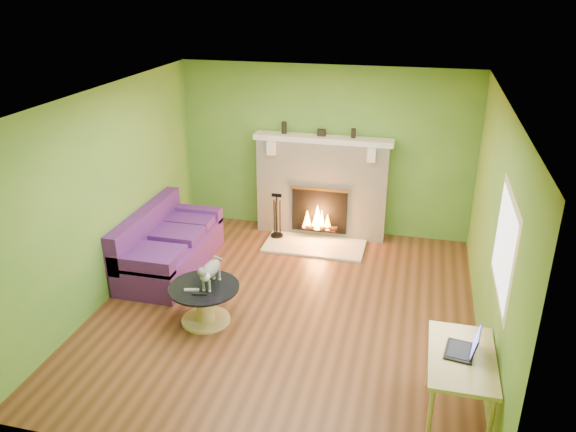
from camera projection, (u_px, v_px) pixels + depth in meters
name	position (u px, v px, depth m)	size (l,w,h in m)	color
floor	(286.00, 309.00, 6.90)	(5.00, 5.00, 0.00)	#502B17
ceiling	(285.00, 97.00, 5.88)	(5.00, 5.00, 0.00)	white
wall_back	(325.00, 151.00, 8.62)	(5.00, 5.00, 0.00)	#49842B
wall_front	(204.00, 337.00, 4.16)	(5.00, 5.00, 0.00)	#49842B
wall_left	(108.00, 195.00, 6.89)	(5.00, 5.00, 0.00)	#49842B
wall_right	(493.00, 231.00, 5.90)	(5.00, 5.00, 0.00)	#49842B
window_frame	(505.00, 246.00, 5.00)	(1.20, 1.20, 0.00)	silver
window_pane	(504.00, 246.00, 5.00)	(1.06, 1.06, 0.00)	white
fireplace	(322.00, 187.00, 8.67)	(2.10, 0.46, 1.58)	beige
hearth	(315.00, 245.00, 8.50)	(1.50, 0.75, 0.03)	beige
mantel	(323.00, 139.00, 8.35)	(2.10, 0.28, 0.08)	silver
sofa	(167.00, 246.00, 7.77)	(0.87, 1.88, 0.84)	#501B67
coffee_table	(205.00, 301.00, 6.56)	(0.83, 0.83, 0.47)	tan
desk	(461.00, 364.00, 4.91)	(0.57, 0.99, 0.73)	tan
cat	(211.00, 272.00, 6.44)	(0.21, 0.56, 0.35)	slate
remote_silver	(192.00, 290.00, 6.39)	(0.17, 0.04, 0.02)	gray
remote_black	(199.00, 294.00, 6.31)	(0.16, 0.04, 0.02)	black
laptop	(461.00, 341.00, 4.87)	(0.28, 0.32, 0.24)	black
fire_tools	(277.00, 215.00, 8.63)	(0.19, 0.19, 0.71)	black
mantel_vase_left	(284.00, 128.00, 8.46)	(0.08, 0.08, 0.18)	black
mantel_vase_right	(353.00, 133.00, 8.23)	(0.07, 0.07, 0.14)	black
mantel_box	(321.00, 133.00, 8.35)	(0.12, 0.08, 0.10)	black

